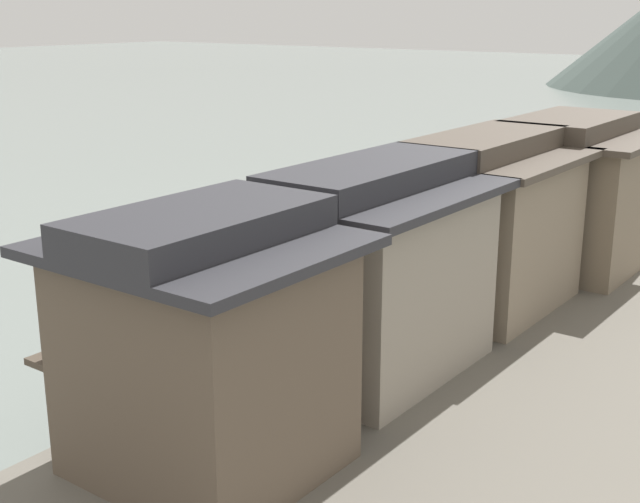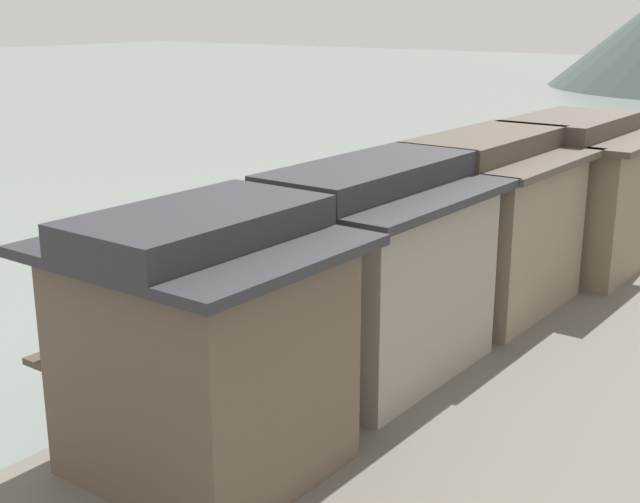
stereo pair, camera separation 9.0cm
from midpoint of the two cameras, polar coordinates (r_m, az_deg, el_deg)
The scene contains 15 objects.
boat_moored_nearest at distance 55.90m, azimuth 12.55°, elevation 4.44°, with size 5.16×2.59×0.50m.
boat_moored_second at distance 34.11m, azimuth 3.00°, elevation -2.36°, with size 1.43×5.46×0.77m.
boat_moored_third at distance 45.97m, azimuth 13.22°, elevation 2.10°, with size 1.50×4.56×0.79m.
boat_moored_far at distance 42.08m, azimuth 9.26°, elevation 0.92°, with size 1.58×4.15×0.56m.
boat_midriver_drifting at distance 26.98m, azimuth -7.86°, elevation -7.63°, with size 1.69×5.22×0.71m.
boat_midriver_upstream at distance 65.09m, azimuth 20.38°, elevation 5.42°, with size 1.36×4.24×0.51m.
boat_upstream_distant at distance 60.64m, azimuth 19.10°, elevation 4.83°, with size 1.69×4.43×0.49m.
boat_crossing_west at distance 51.08m, azimuth 8.01°, elevation 3.56°, with size 4.57×3.20×0.37m.
house_waterfront_nearest at distance 19.39m, azimuth -7.69°, elevation -6.17°, with size 6.35×5.78×6.14m.
house_waterfront_second at distance 24.65m, azimuth 3.46°, elevation -1.22°, with size 6.00×7.35×6.14m.
house_waterfront_tall at distance 30.61m, azimuth 10.94°, elevation 1.93°, with size 6.13×7.18×6.14m.
house_waterfront_narrow at distance 36.14m, azimuth 16.10°, elevation 3.73°, with size 7.10×6.47×6.14m.
mooring_post_dock_near at distance 22.73m, azimuth -13.48°, elevation -10.23°, with size 0.20×0.20×0.82m, color #473828.
mooring_post_dock_mid at distance 29.41m, azimuth 1.36°, elevation -3.69°, with size 0.20×0.20×0.77m, color #473828.
mooring_post_dock_far at distance 38.16m, azimuth 10.67°, elevation 0.72°, with size 0.20×0.20×0.84m, color #473828.
Camera 2 is at (23.02, -7.27, 10.96)m, focal length 47.93 mm.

